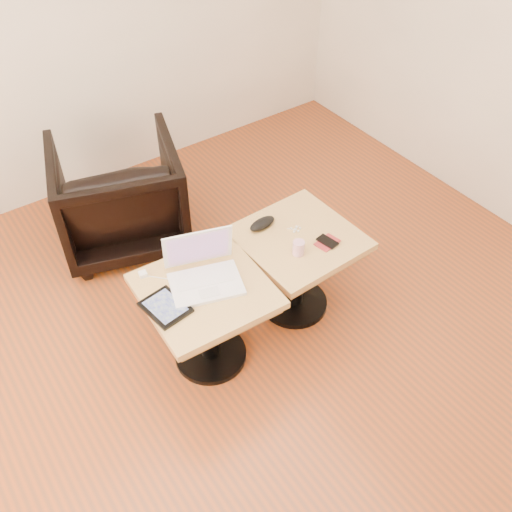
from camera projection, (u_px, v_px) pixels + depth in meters
room_shell at (254, 184)px, 2.07m from camera, size 4.52×4.52×2.71m
side_table_left at (207, 307)px, 2.88m from camera, size 0.63×0.63×0.55m
side_table_right at (297, 255)px, 3.16m from camera, size 0.62×0.62×0.55m
laptop at (203, 272)px, 2.80m from camera, size 0.42×0.38×0.25m
tablet at (165, 307)px, 2.69m from camera, size 0.21×0.24×0.02m
charging_adapter at (143, 274)px, 2.84m from camera, size 0.04×0.04×0.02m
glasses_case at (262, 224)px, 3.10m from camera, size 0.17×0.09×0.05m
striped_cup at (298, 248)px, 2.94m from camera, size 0.08×0.08×0.08m
earbuds_tangle at (296, 229)px, 3.10m from camera, size 0.07×0.05×0.01m
phone_on_sleeve at (327, 242)px, 3.02m from camera, size 0.14×0.12×0.02m
armchair at (119, 195)px, 3.64m from camera, size 0.97×0.98×0.71m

